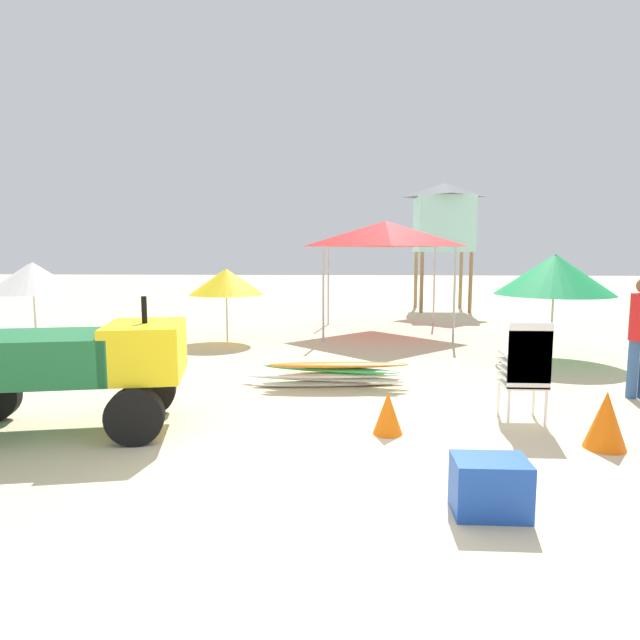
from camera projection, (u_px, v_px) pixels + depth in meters
name	position (u px, v px, depth m)	size (l,w,h in m)	color
ground	(360.00, 474.00, 4.92)	(80.00, 80.00, 0.00)	beige
utility_cart	(70.00, 362.00, 5.99)	(2.74, 1.75, 1.50)	#1E6B38
stacked_plastic_chairs	(526.00, 364.00, 6.29)	(0.48, 0.48, 1.20)	white
surfboard_pile	(331.00, 374.00, 8.00)	(2.51, 0.68, 0.40)	white
popup_canopy	(385.00, 234.00, 13.09)	(2.89, 2.89, 2.71)	#B2B2B7
lifeguard_tower	(444.00, 218.00, 18.07)	(1.98, 1.98, 4.21)	olive
beach_umbrella_left	(554.00, 274.00, 9.98)	(2.12, 2.12, 1.94)	beige
beach_umbrella_mid	(32.00, 278.00, 9.87)	(1.62, 1.62, 1.80)	beige
beach_umbrella_far	(226.00, 282.00, 11.89)	(1.62, 1.62, 1.61)	beige
traffic_cone_near	(606.00, 420.00, 5.52)	(0.42, 0.42, 0.59)	orange
traffic_cone_far	(388.00, 413.00, 5.97)	(0.33, 0.33, 0.47)	orange
cooler_box	(490.00, 486.00, 4.16)	(0.56, 0.39, 0.43)	blue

